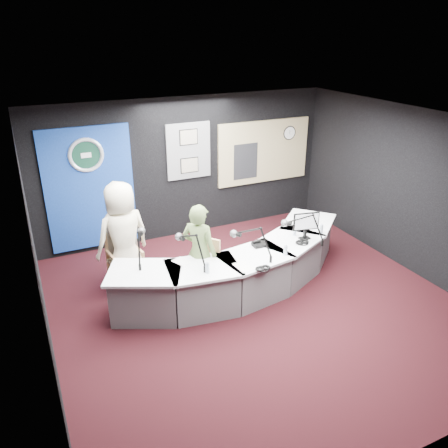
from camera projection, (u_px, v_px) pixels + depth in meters
name	position (u px, v px, depth m)	size (l,w,h in m)	color
ground	(257.00, 305.00, 7.01)	(6.00, 6.00, 0.00)	black
ceiling	(264.00, 125.00, 5.88)	(6.00, 6.00, 0.02)	silver
wall_back	(186.00, 168.00, 8.93)	(6.00, 0.02, 2.80)	black
wall_front	(427.00, 346.00, 3.96)	(6.00, 0.02, 2.80)	black
wall_left	(38.00, 266.00, 5.28)	(0.02, 6.00, 2.80)	black
wall_right	(415.00, 193.00, 7.61)	(0.02, 6.00, 2.80)	black
broadcast_desk	(239.00, 269.00, 7.29)	(4.50, 1.90, 0.75)	silver
backdrop_panel	(90.00, 189.00, 8.23)	(1.60, 0.05, 2.30)	navy
agency_seal	(86.00, 155.00, 7.93)	(0.63, 0.63, 0.07)	silver
seal_center	(86.00, 155.00, 7.94)	(0.48, 0.48, 0.01)	#0E3223
pinboard	(189.00, 151.00, 8.78)	(0.90, 0.04, 1.10)	slate
framed_photo_upper	(189.00, 137.00, 8.65)	(0.34, 0.02, 0.27)	gray
framed_photo_lower	(190.00, 165.00, 8.87)	(0.34, 0.02, 0.27)	gray
booth_window_frame	(264.00, 152.00, 9.52)	(2.12, 0.06, 1.32)	tan
booth_glow	(264.00, 152.00, 9.51)	(2.00, 0.02, 1.20)	beige
equipment_rack	(246.00, 161.00, 9.38)	(0.55, 0.02, 0.75)	black
wall_clock	(289.00, 133.00, 9.59)	(0.28, 0.28, 0.01)	white
armchair_left	(126.00, 263.00, 7.36)	(0.48, 0.48, 0.85)	tan
armchair_right	(200.00, 269.00, 7.03)	(0.56, 0.56, 1.00)	tan
draped_jacket	(122.00, 246.00, 7.49)	(0.50, 0.10, 0.70)	slate
person_man	(123.00, 237.00, 7.17)	(0.89, 0.58, 1.82)	beige
person_woman	(199.00, 253.00, 6.91)	(0.58, 0.38, 1.59)	#556B38
computer_monitor	(306.00, 221.00, 7.33)	(0.44, 0.03, 0.30)	black
desk_phone	(259.00, 245.00, 7.20)	(0.21, 0.17, 0.05)	black
headphones_near	(302.00, 242.00, 7.30)	(0.23, 0.23, 0.04)	black
headphones_far	(263.00, 268.00, 6.52)	(0.20, 0.20, 0.03)	black
paper_stack	(182.00, 261.00, 6.74)	(0.19, 0.27, 0.00)	white
notepad	(244.00, 267.00, 6.59)	(0.22, 0.32, 0.00)	white
boom_mic_a	(140.00, 242.00, 6.66)	(0.33, 0.70, 0.60)	black
boom_mic_b	(191.00, 246.00, 6.54)	(0.29, 0.72, 0.60)	black
boom_mic_c	(252.00, 240.00, 6.73)	(0.50, 0.61, 0.60)	black
boom_mic_d	(304.00, 227.00, 7.16)	(0.61, 0.50, 0.60)	black
water_bottles	(268.00, 245.00, 7.06)	(2.36, 0.60, 0.18)	silver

